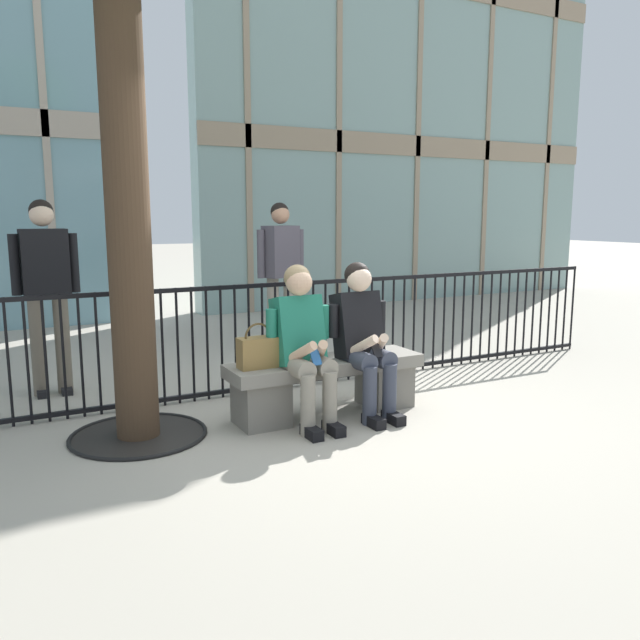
{
  "coord_description": "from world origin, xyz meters",
  "views": [
    {
      "loc": [
        -2.33,
        -4.3,
        1.58
      ],
      "look_at": [
        0.0,
        0.1,
        0.75
      ],
      "focal_mm": 35.54,
      "sensor_mm": 36.0,
      "label": 1
    }
  ],
  "objects_px": {
    "bystander_further_back": "(46,282)",
    "seated_person_companion": "(363,334)",
    "seated_person_with_phone": "(303,340)",
    "bystander_at_railing": "(281,268)",
    "stone_bench": "(326,381)",
    "handbag_on_bench": "(258,352)"
  },
  "relations": [
    {
      "from": "seated_person_companion",
      "to": "bystander_at_railing",
      "type": "relative_size",
      "value": 0.71
    },
    {
      "from": "stone_bench",
      "to": "handbag_on_bench",
      "type": "height_order",
      "value": "handbag_on_bench"
    },
    {
      "from": "seated_person_companion",
      "to": "bystander_at_railing",
      "type": "distance_m",
      "value": 2.23
    },
    {
      "from": "seated_person_with_phone",
      "to": "stone_bench",
      "type": "bearing_deg",
      "value": 26.11
    },
    {
      "from": "handbag_on_bench",
      "to": "bystander_further_back",
      "type": "height_order",
      "value": "bystander_further_back"
    },
    {
      "from": "handbag_on_bench",
      "to": "bystander_further_back",
      "type": "relative_size",
      "value": 0.2
    },
    {
      "from": "handbag_on_bench",
      "to": "bystander_at_railing",
      "type": "bearing_deg",
      "value": 61.37
    },
    {
      "from": "seated_person_with_phone",
      "to": "bystander_at_railing",
      "type": "height_order",
      "value": "bystander_at_railing"
    },
    {
      "from": "seated_person_with_phone",
      "to": "bystander_further_back",
      "type": "relative_size",
      "value": 0.71
    },
    {
      "from": "seated_person_with_phone",
      "to": "handbag_on_bench",
      "type": "xyz_separation_m",
      "value": [
        -0.32,
        0.12,
        -0.08
      ]
    },
    {
      "from": "stone_bench",
      "to": "seated_person_companion",
      "type": "height_order",
      "value": "seated_person_companion"
    },
    {
      "from": "seated_person_companion",
      "to": "handbag_on_bench",
      "type": "xyz_separation_m",
      "value": [
        -0.84,
        0.12,
        -0.08
      ]
    },
    {
      "from": "stone_bench",
      "to": "handbag_on_bench",
      "type": "xyz_separation_m",
      "value": [
        -0.58,
        -0.01,
        0.3
      ]
    },
    {
      "from": "bystander_further_back",
      "to": "seated_person_companion",
      "type": "bearing_deg",
      "value": -39.84
    },
    {
      "from": "seated_person_companion",
      "to": "bystander_at_railing",
      "type": "height_order",
      "value": "bystander_at_railing"
    },
    {
      "from": "bystander_further_back",
      "to": "stone_bench",
      "type": "bearing_deg",
      "value": -41.44
    },
    {
      "from": "seated_person_companion",
      "to": "bystander_at_railing",
      "type": "bearing_deg",
      "value": 82.6
    },
    {
      "from": "handbag_on_bench",
      "to": "bystander_further_back",
      "type": "distance_m",
      "value": 2.15
    },
    {
      "from": "bystander_at_railing",
      "to": "seated_person_companion",
      "type": "bearing_deg",
      "value": -97.4
    },
    {
      "from": "seated_person_with_phone",
      "to": "handbag_on_bench",
      "type": "distance_m",
      "value": 0.35
    },
    {
      "from": "seated_person_companion",
      "to": "bystander_further_back",
      "type": "xyz_separation_m",
      "value": [
        -2.14,
        1.78,
        0.35
      ]
    },
    {
      "from": "bystander_at_railing",
      "to": "handbag_on_bench",
      "type": "bearing_deg",
      "value": -118.63
    }
  ]
}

